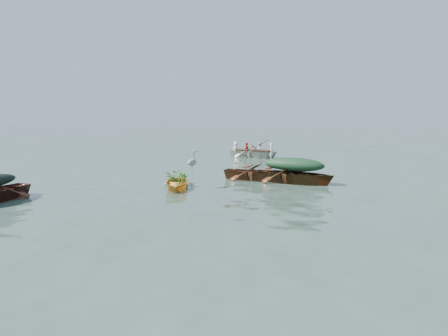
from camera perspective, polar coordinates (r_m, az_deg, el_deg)
The scene contains 11 objects.
ground at distance 15.00m, azimuth -7.07°, elevation -3.16°, with size 140.00×140.00×0.00m, color #395044.
yellow_dinghy at distance 15.66m, azimuth -6.19°, elevation -2.67°, with size 1.13×2.62×0.67m, color orange.
green_tarp_boat at distance 16.82m, azimuth 9.09°, elevation -1.97°, with size 1.32×4.25×0.98m, color #552F13.
open_wooden_boat at distance 17.29m, azimuth 4.57°, elevation -1.62°, with size 1.23×3.95×0.89m, color #612F18.
rowed_boat at distance 24.83m, azimuth 3.84°, elevation 1.37°, with size 1.16×3.88×0.90m, color silver.
green_tarp_cover at distance 16.71m, azimuth 9.14°, elevation 0.57°, with size 0.73×2.34×0.52m, color #14311C.
thwart_benches at distance 17.21m, azimuth 4.58°, elevation -0.09°, with size 0.74×1.98×0.04m, color #491811, non-canonical shape.
heron at distance 15.56m, azimuth -4.20°, elevation 0.26°, with size 0.28×0.40×0.92m, color #96999E, non-canonical shape.
dinghy_weeds at distance 16.10m, azimuth -6.01°, elevation -0.07°, with size 0.70×0.90×0.60m, color #2D6F1D.
rowers at distance 24.74m, azimuth 3.86°, elevation 3.28°, with size 1.05×2.72×0.76m, color white.
oars at distance 24.77m, azimuth 3.85°, elevation 2.47°, with size 2.60×0.60×0.06m, color brown, non-canonical shape.
Camera 1 is at (10.73, -10.07, 2.93)m, focal length 35.00 mm.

